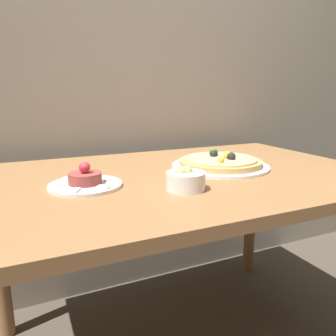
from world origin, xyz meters
TOP-DOWN VIEW (x-y plane):
  - back_wall at (0.00, 1.02)m, footprint 8.00×0.05m
  - dining_table at (0.00, 0.45)m, footprint 1.38×0.89m
  - pizza_plate at (0.17, 0.46)m, footprint 0.36×0.36m
  - tartare_plate at (-0.34, 0.41)m, footprint 0.22×0.22m
  - small_bowl at (-0.08, 0.26)m, footprint 0.11×0.11m

SIDE VIEW (x-z plane):
  - dining_table at x=0.00m, z-range 0.28..1.01m
  - tartare_plate at x=-0.34m, z-range 0.71..0.79m
  - pizza_plate at x=0.17m, z-range 0.72..0.78m
  - small_bowl at x=-0.08m, z-range 0.73..0.80m
  - back_wall at x=0.00m, z-range 0.00..2.60m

